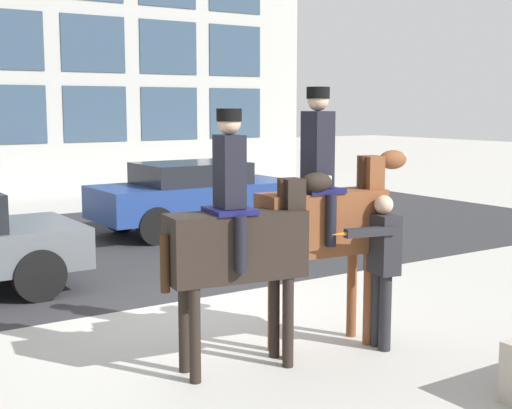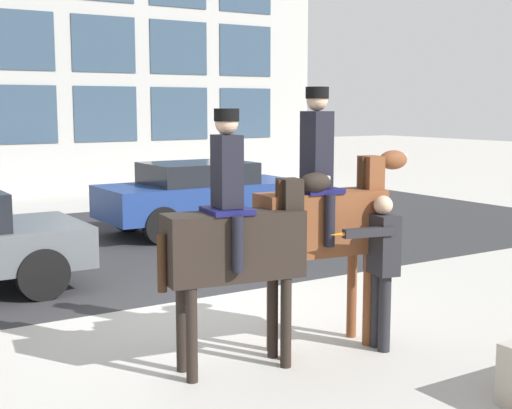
{
  "view_description": "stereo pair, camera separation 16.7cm",
  "coord_description": "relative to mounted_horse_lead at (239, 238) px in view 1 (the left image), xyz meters",
  "views": [
    {
      "loc": [
        -4.13,
        -7.76,
        2.58
      ],
      "look_at": [
        0.21,
        -1.19,
        1.49
      ],
      "focal_mm": 50.0,
      "sensor_mm": 36.0,
      "label": 1
    },
    {
      "loc": [
        -3.99,
        -7.85,
        2.58
      ],
      "look_at": [
        0.21,
        -1.19,
        1.49
      ],
      "focal_mm": 50.0,
      "sensor_mm": 36.0,
      "label": 2
    }
  ],
  "objects": [
    {
      "name": "road_surface",
      "position": [
        0.53,
        6.77,
        -1.32
      ],
      "size": [
        22.42,
        8.5,
        0.01
      ],
      "color": "#2D2D30",
      "rests_on": "ground_plane"
    },
    {
      "name": "mounted_horse_lead",
      "position": [
        0.0,
        0.0,
        0.0
      ],
      "size": [
        1.81,
        0.65,
        2.56
      ],
      "rotation": [
        0.0,
        0.0,
        -0.15
      ],
      "color": "black",
      "rests_on": "ground_plane"
    },
    {
      "name": "ground_plane",
      "position": [
        0.53,
        2.02,
        -1.32
      ],
      "size": [
        80.0,
        80.0,
        0.0
      ],
      "primitive_type": "plane",
      "color": "#B2AFA8"
    },
    {
      "name": "pedestrian_bystander",
      "position": [
        1.57,
        -0.32,
        -0.35
      ],
      "size": [
        0.88,
        0.44,
        1.66
      ],
      "rotation": [
        0.0,
        0.0,
        2.95
      ],
      "color": "#232328",
      "rests_on": "ground_plane"
    },
    {
      "name": "mounted_horse_companion",
      "position": [
        1.11,
        0.06,
        0.12
      ],
      "size": [
        1.88,
        0.65,
        2.78
      ],
      "rotation": [
        0.0,
        0.0,
        -0.1
      ],
      "color": "brown",
      "rests_on": "ground_plane"
    },
    {
      "name": "street_car_far_lane",
      "position": [
        3.35,
        7.08,
        -0.54
      ],
      "size": [
        4.2,
        1.86,
        1.44
      ],
      "color": "navy",
      "rests_on": "ground_plane"
    }
  ]
}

